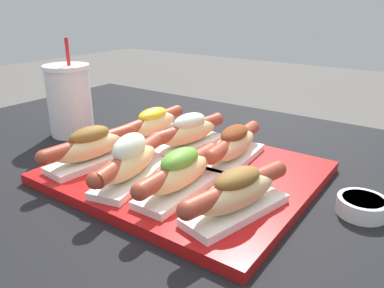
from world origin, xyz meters
The scene contains 10 objects.
serving_tray centered at (0.04, -0.02, 0.74)m, with size 0.44×0.37×0.02m.
hot_dog_0 centered at (-0.11, -0.11, 0.78)m, with size 0.08×0.21×0.07m.
hot_dog_1 centered at (0.00, -0.12, 0.78)m, with size 0.10×0.20×0.08m.
hot_dog_2 centered at (0.09, -0.10, 0.78)m, with size 0.06×0.21×0.07m.
hot_dog_3 centered at (0.19, -0.11, 0.78)m, with size 0.10×0.20×0.07m.
hot_dog_4 centered at (-0.11, 0.06, 0.78)m, with size 0.07×0.21×0.07m.
hot_dog_5 centered at (-0.01, 0.06, 0.78)m, with size 0.08×0.21×0.07m.
hot_dog_6 centered at (0.10, 0.05, 0.78)m, with size 0.07×0.21×0.07m.
sauce_bowl centered at (0.33, 0.03, 0.74)m, with size 0.07×0.07×0.03m.
drink_cup centered at (-0.32, 0.01, 0.81)m, with size 0.10×0.10×0.23m.
Camera 1 is at (0.41, -0.52, 1.03)m, focal length 35.00 mm.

